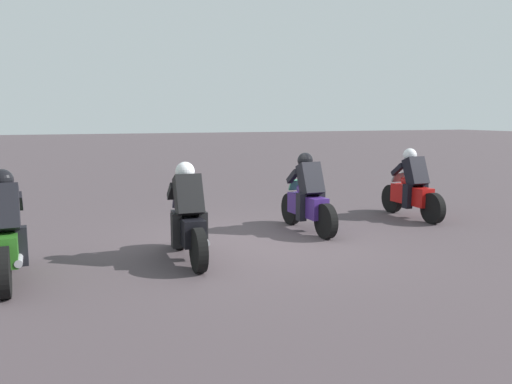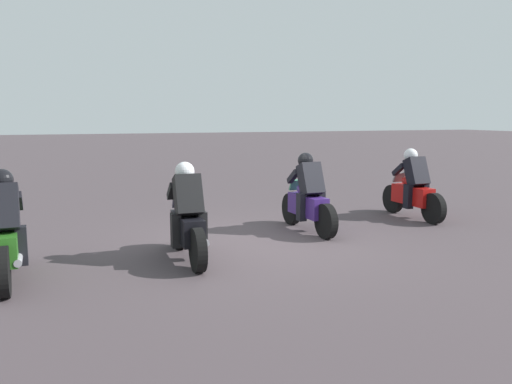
{
  "view_description": "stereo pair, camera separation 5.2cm",
  "coord_description": "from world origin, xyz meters",
  "px_view_note": "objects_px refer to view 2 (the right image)",
  "views": [
    {
      "loc": [
        -8.25,
        3.33,
        2.2
      ],
      "look_at": [
        0.07,
        0.04,
        0.9
      ],
      "focal_mm": 36.67,
      "sensor_mm": 36.0,
      "label": 1
    },
    {
      "loc": [
        -8.27,
        3.28,
        2.2
      ],
      "look_at": [
        0.07,
        0.04,
        0.9
      ],
      "focal_mm": 36.67,
      "sensor_mm": 36.0,
      "label": 2
    }
  ],
  "objects_px": {
    "rider_lane_a": "(413,190)",
    "rider_lane_d": "(5,236)",
    "rider_lane_c": "(187,220)",
    "rider_lane_b": "(308,199)"
  },
  "relations": [
    {
      "from": "rider_lane_c",
      "to": "rider_lane_d",
      "type": "relative_size",
      "value": 1.0
    },
    {
      "from": "rider_lane_a",
      "to": "rider_lane_d",
      "type": "height_order",
      "value": "same"
    },
    {
      "from": "rider_lane_a",
      "to": "rider_lane_d",
      "type": "distance_m",
      "value": 8.08
    },
    {
      "from": "rider_lane_d",
      "to": "rider_lane_b",
      "type": "bearing_deg",
      "value": -76.84
    },
    {
      "from": "rider_lane_a",
      "to": "rider_lane_b",
      "type": "xyz_separation_m",
      "value": [
        -0.36,
        2.72,
        0.0
      ]
    },
    {
      "from": "rider_lane_a",
      "to": "rider_lane_d",
      "type": "relative_size",
      "value": 1.0
    },
    {
      "from": "rider_lane_a",
      "to": "rider_lane_c",
      "type": "xyz_separation_m",
      "value": [
        -1.52,
        5.38,
        0.0
      ]
    },
    {
      "from": "rider_lane_c",
      "to": "rider_lane_b",
      "type": "bearing_deg",
      "value": -64.57
    },
    {
      "from": "rider_lane_b",
      "to": "rider_lane_c",
      "type": "relative_size",
      "value": 1.0
    },
    {
      "from": "rider_lane_b",
      "to": "rider_lane_d",
      "type": "height_order",
      "value": "same"
    }
  ]
}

